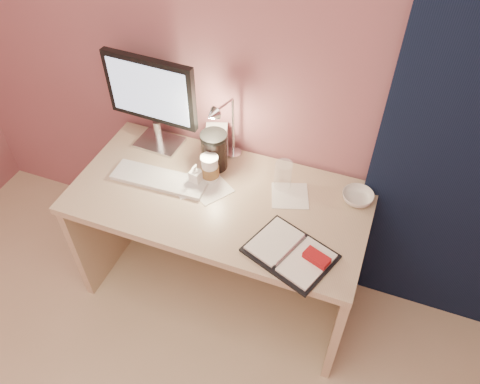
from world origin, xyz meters
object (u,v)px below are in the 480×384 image
(dark_jar, at_px, (214,152))
(keyboard, at_px, (159,179))
(bowl, at_px, (358,197))
(lotion_bottle, at_px, (196,175))
(clear_cup, at_px, (283,175))
(desk, at_px, (226,217))
(planner, at_px, (292,253))
(coffee_cup, at_px, (210,169))
(product_box, at_px, (217,140))
(desk_lamp, at_px, (232,130))
(monitor, at_px, (152,95))

(dark_jar, bearing_deg, keyboard, -137.35)
(bowl, xyz_separation_m, dark_jar, (-0.71, -0.01, 0.07))
(lotion_bottle, bearing_deg, clear_cup, 18.09)
(desk, relative_size, clear_cup, 9.76)
(planner, distance_m, coffee_cup, 0.59)
(planner, bearing_deg, desk, 166.68)
(dark_jar, bearing_deg, planner, -37.43)
(planner, relative_size, lotion_bottle, 3.64)
(clear_cup, bearing_deg, desk, -159.39)
(keyboard, bearing_deg, clear_cup, 14.89)
(product_box, bearing_deg, keyboard, -140.43)
(lotion_bottle, distance_m, desk_lamp, 0.27)
(coffee_cup, distance_m, desk_lamp, 0.21)
(monitor, height_order, lotion_bottle, monitor)
(desk, xyz_separation_m, product_box, (-0.13, 0.22, 0.31))
(desk_lamp, bearing_deg, coffee_cup, -98.31)
(lotion_bottle, bearing_deg, planner, -24.37)
(keyboard, relative_size, planner, 1.13)
(desk, bearing_deg, dark_jar, 131.25)
(planner, distance_m, dark_jar, 0.66)
(coffee_cup, bearing_deg, desk, -13.32)
(clear_cup, bearing_deg, desk_lamp, 169.37)
(coffee_cup, distance_m, clear_cup, 0.35)
(planner, xyz_separation_m, desk_lamp, (-0.44, 0.43, 0.21))
(monitor, xyz_separation_m, lotion_bottle, (0.30, -0.20, -0.24))
(desk, distance_m, planner, 0.56)
(dark_jar, bearing_deg, bowl, 1.03)
(clear_cup, bearing_deg, coffee_cup, -167.30)
(coffee_cup, bearing_deg, lotion_bottle, -135.11)
(monitor, bearing_deg, planner, -25.03)
(desk, relative_size, product_box, 8.80)
(bowl, height_order, lotion_bottle, lotion_bottle)
(desk, xyz_separation_m, dark_jar, (-0.10, 0.11, 0.32))
(keyboard, bearing_deg, product_box, 56.26)
(desk, distance_m, dark_jar, 0.35)
(keyboard, relative_size, dark_jar, 2.63)
(monitor, relative_size, desk_lamp, 1.41)
(keyboard, relative_size, bowl, 3.23)
(bowl, bearing_deg, desk, -168.22)
(desk, height_order, planner, planner)
(coffee_cup, distance_m, lotion_bottle, 0.07)
(desk, xyz_separation_m, coffee_cup, (-0.08, 0.02, 0.29))
(planner, height_order, dark_jar, dark_jar)
(clear_cup, bearing_deg, planner, -67.02)
(keyboard, distance_m, coffee_cup, 0.25)
(planner, xyz_separation_m, bowl, (0.19, 0.41, 0.01))
(clear_cup, height_order, desk_lamp, desk_lamp)
(desk, relative_size, lotion_bottle, 12.32)
(coffee_cup, xyz_separation_m, bowl, (0.69, 0.11, -0.04))
(product_box, bearing_deg, desk_lamp, -50.77)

